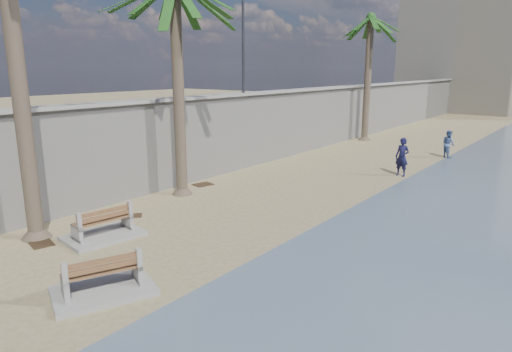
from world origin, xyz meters
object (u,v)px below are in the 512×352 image
Objects in this scene: person_a at (402,154)px; person_b at (448,143)px; palm_back at (371,20)px; bench_near at (103,277)px; bench_far at (103,225)px.

person_b is at bearing 93.33° from person_a.
palm_back is 4.41× the size of person_a.
person_b is (1.51, 20.52, 0.45)m from bench_near.
palm_back is at bearing 13.99° from person_b.
bench_far reaches higher than bench_near.
bench_far is at bearing -99.67° from person_a.
bench_near is at bearing 125.19° from person_b.
person_b is at bearing 76.67° from bench_far.
person_a is at bearing -56.50° from palm_back.
person_a is 5.77m from person_b.
bench_far is 1.38× the size of person_b.
bench_near is 1.08× the size of bench_far.
person_a is (1.08, 14.76, 0.61)m from bench_near.
palm_back is (-1.78, 21.47, 7.35)m from bench_far.
person_a is (5.75, -8.69, -6.74)m from palm_back.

